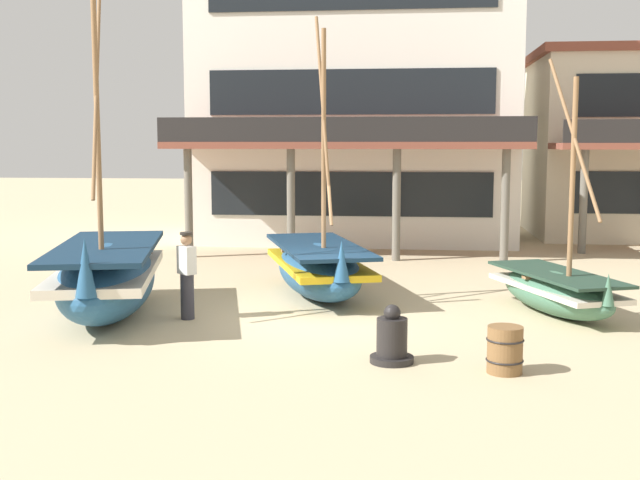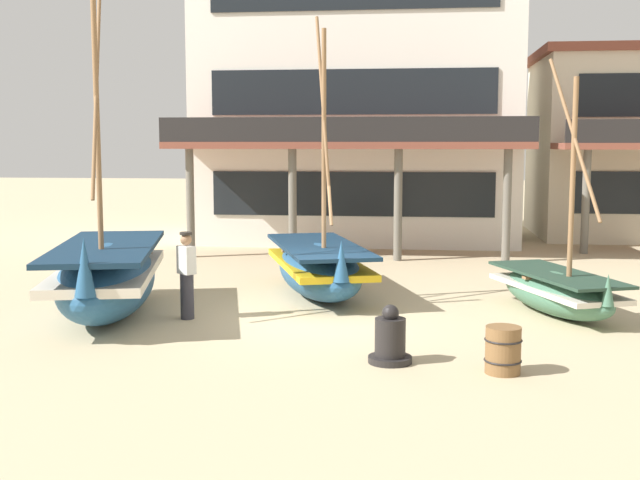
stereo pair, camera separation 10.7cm
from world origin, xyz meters
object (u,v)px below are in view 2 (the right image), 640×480
(fisherman_by_hull, at_px, (187,276))
(fishing_boat_near_left, at_px, (557,290))
(capstan_winch, at_px, (390,340))
(fishing_boat_centre_large, at_px, (107,277))
(harbor_building_main, at_px, (358,97))
(fishing_boat_far_right, at_px, (319,267))
(wooden_barrel, at_px, (503,350))

(fisherman_by_hull, bearing_deg, fishing_boat_near_left, 10.22)
(fishing_boat_near_left, relative_size, capstan_winch, 5.53)
(fishing_boat_near_left, distance_m, capstan_winch, 5.05)
(fishing_boat_near_left, xyz_separation_m, fishing_boat_centre_large, (-8.75, -1.23, 0.30))
(fishing_boat_near_left, distance_m, harbor_building_main, 13.78)
(capstan_winch, xyz_separation_m, harbor_building_main, (-1.67, 16.05, 4.60))
(fishing_boat_centre_large, xyz_separation_m, fisherman_by_hull, (1.61, -0.06, 0.05))
(fishing_boat_near_left, distance_m, fishing_boat_centre_large, 8.85)
(fishing_boat_centre_large, relative_size, harbor_building_main, 0.60)
(fishing_boat_far_right, xyz_separation_m, capstan_winch, (1.75, -5.27, -0.30))
(fishing_boat_near_left, xyz_separation_m, fisherman_by_hull, (-7.14, -1.29, 0.35))
(fishing_boat_centre_large, height_order, fisherman_by_hull, fishing_boat_centre_large)
(fishing_boat_far_right, distance_m, fisherman_by_hull, 3.45)
(fishing_boat_centre_large, bearing_deg, wooden_barrel, -23.09)
(fishing_boat_centre_large, relative_size, fisherman_by_hull, 3.95)
(harbor_building_main, bearing_deg, capstan_winch, -84.06)
(fishing_boat_near_left, distance_m, wooden_barrel, 4.57)
(fishing_boat_far_right, distance_m, wooden_barrel, 6.61)
(fishing_boat_near_left, bearing_deg, capstan_winch, -128.70)
(fishing_boat_near_left, relative_size, harbor_building_main, 0.45)
(capstan_winch, bearing_deg, fishing_boat_far_right, 108.31)
(fishing_boat_near_left, height_order, wooden_barrel, fishing_boat_near_left)
(capstan_winch, xyz_separation_m, wooden_barrel, (1.67, -0.38, -0.00))
(fishing_boat_centre_large, bearing_deg, harbor_building_main, 73.59)
(fisherman_by_hull, height_order, harbor_building_main, harbor_building_main)
(fishing_boat_far_right, xyz_separation_m, harbor_building_main, (0.08, 10.78, 4.31))
(wooden_barrel, distance_m, harbor_building_main, 17.39)
(wooden_barrel, xyz_separation_m, harbor_building_main, (-3.34, 16.44, 4.60))
(fishing_boat_centre_large, distance_m, harbor_building_main, 14.52)
(fisherman_by_hull, relative_size, wooden_barrel, 2.41)
(fishing_boat_near_left, height_order, fishing_boat_far_right, fishing_boat_far_right)
(fisherman_by_hull, bearing_deg, harbor_building_main, 80.20)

